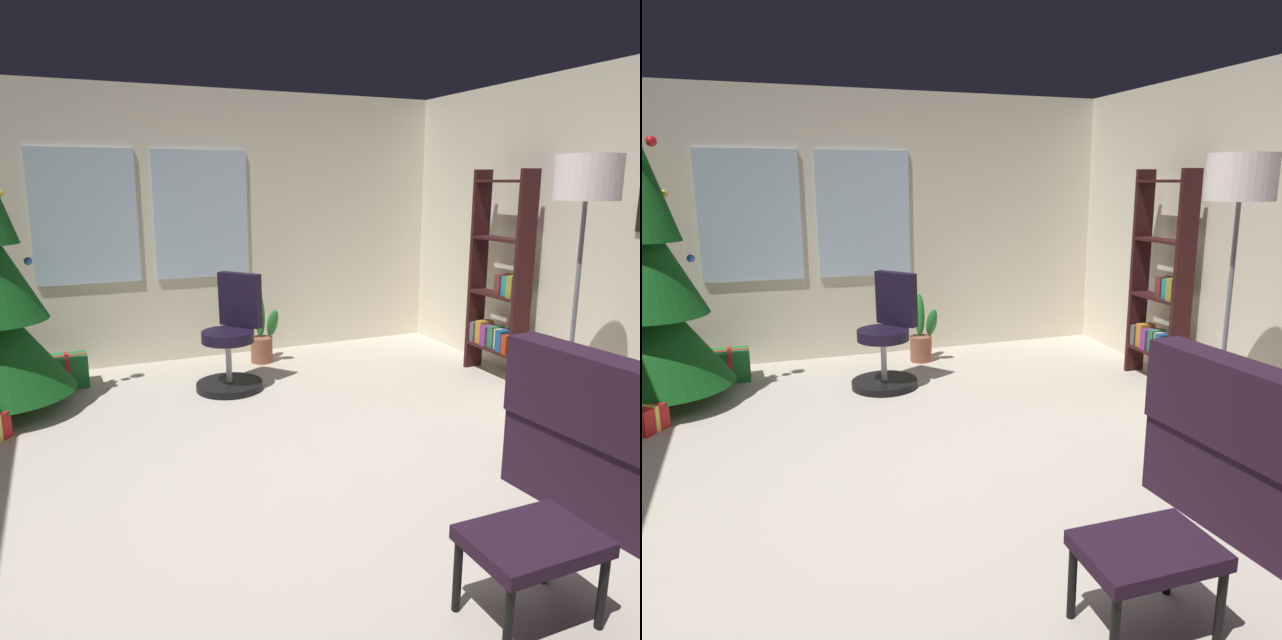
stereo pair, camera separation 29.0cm
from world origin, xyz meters
The scene contains 9 objects.
ground_plane centered at (0.00, 0.00, -0.05)m, with size 5.22×6.26×0.10m, color #BDB3A3.
wall_back_with_windows centered at (-0.02, 3.18, 1.29)m, with size 5.22×0.12×2.58m.
footstool centered at (0.47, -1.11, 0.33)m, with size 0.52×0.37×0.38m.
holiday_tree centered at (-1.64, 2.22, 0.84)m, with size 1.06×1.06×2.52m.
gift_box_green centered at (-1.17, 2.71, 0.13)m, with size 0.33×0.27×0.28m.
office_chair centered at (0.12, 2.11, 0.38)m, with size 0.59×0.58×0.97m.
bookshelf centered at (2.40, 1.50, 0.78)m, with size 0.18×0.64×1.83m.
floor_lamp centered at (1.91, 0.17, 1.65)m, with size 0.41×0.41×1.89m.
potted_plant centered at (0.57, 2.74, 0.27)m, with size 0.40×0.32×0.66m.
Camera 2 is at (-0.87, -2.83, 1.74)m, focal length 34.03 mm.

